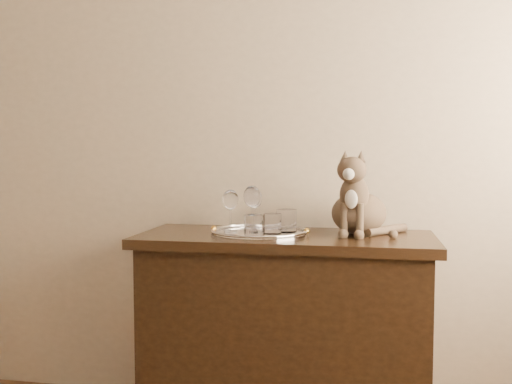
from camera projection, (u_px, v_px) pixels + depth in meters
wall_back at (170, 118)px, 2.71m from camera, size 4.00×0.10×2.70m
sideboard at (285, 337)px, 2.35m from camera, size 1.20×0.50×0.85m
tray at (259, 233)px, 2.35m from camera, size 0.40×0.40×0.01m
wine_glass_b at (255, 209)px, 2.44m from camera, size 0.06×0.06×0.17m
wine_glass_c at (230, 211)px, 2.35m from camera, size 0.07×0.07×0.17m
wine_glass_d at (252, 208)px, 2.37m from camera, size 0.07×0.07×0.19m
tumbler_a at (272, 224)px, 2.29m from camera, size 0.07×0.07×0.08m
tumbler_b at (254, 226)px, 2.22m from camera, size 0.08×0.08×0.09m
tumbler_c at (287, 221)px, 2.34m from camera, size 0.08×0.08×0.09m
cat at (359, 192)px, 2.34m from camera, size 0.40×0.39×0.34m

